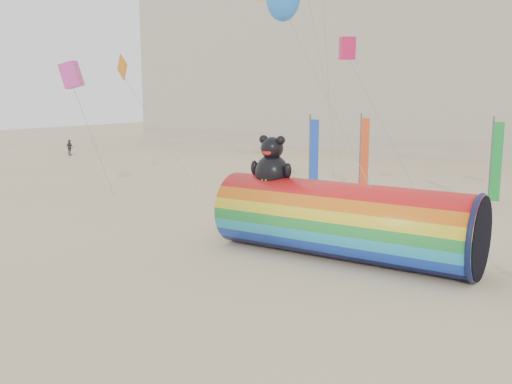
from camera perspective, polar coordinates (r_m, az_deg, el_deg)
The scene contains 4 objects.
ground at distance 23.42m, azimuth -3.05°, elevation -6.21°, with size 160.00×160.00×0.00m, color #CCB58C.
hotel_building at distance 69.01m, azimuth 11.91°, elevation 12.84°, with size 60.40×15.40×20.60m.
windsock_assembly at distance 22.72m, azimuth 8.66°, elevation -2.65°, with size 10.46×3.19×4.82m.
festival_banners at distance 35.71m, azimuth 12.97°, elevation 3.44°, with size 10.65×3.59×5.20m.
Camera 1 is at (13.34, -18.12, 6.48)m, focal length 40.00 mm.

